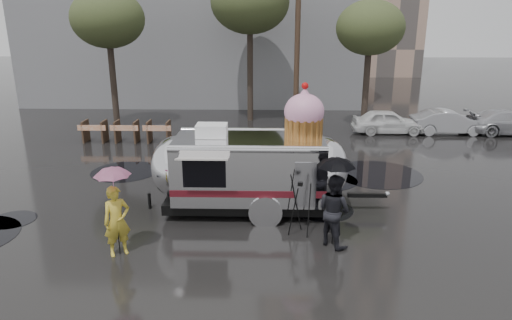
{
  "coord_description": "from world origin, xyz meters",
  "views": [
    {
      "loc": [
        1.03,
        -10.47,
        5.51
      ],
      "look_at": [
        0.68,
        2.24,
        1.56
      ],
      "focal_mm": 32.0,
      "sensor_mm": 36.0,
      "label": 1
    }
  ],
  "objects_px": {
    "airstream_trailer": "(252,166)",
    "person_left": "(117,221)",
    "person_right": "(334,210)",
    "tripod": "(300,204)"
  },
  "relations": [
    {
      "from": "airstream_trailer",
      "to": "tripod",
      "type": "xyz_separation_m",
      "value": [
        1.3,
        -1.61,
        -0.5
      ]
    },
    {
      "from": "airstream_trailer",
      "to": "person_left",
      "type": "height_order",
      "value": "airstream_trailer"
    },
    {
      "from": "person_left",
      "to": "tripod",
      "type": "xyz_separation_m",
      "value": [
        4.45,
        1.21,
        -0.0
      ]
    },
    {
      "from": "airstream_trailer",
      "to": "person_right",
      "type": "distance_m",
      "value": 3.06
    },
    {
      "from": "person_right",
      "to": "tripod",
      "type": "height_order",
      "value": "person_right"
    },
    {
      "from": "airstream_trailer",
      "to": "person_left",
      "type": "xyz_separation_m",
      "value": [
        -3.15,
        -2.82,
        -0.5
      ]
    },
    {
      "from": "tripod",
      "to": "person_right",
      "type": "bearing_deg",
      "value": -19.03
    },
    {
      "from": "airstream_trailer",
      "to": "person_right",
      "type": "height_order",
      "value": "airstream_trailer"
    },
    {
      "from": "person_left",
      "to": "airstream_trailer",
      "type": "bearing_deg",
      "value": 8.82
    },
    {
      "from": "airstream_trailer",
      "to": "person_right",
      "type": "relative_size",
      "value": 3.87
    }
  ]
}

